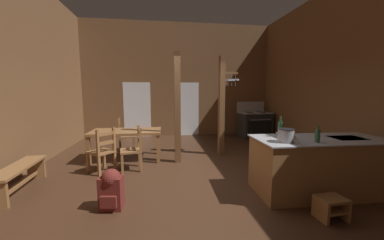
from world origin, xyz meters
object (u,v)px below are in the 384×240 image
stove_range (255,124)px  stockpot_on_counter (286,135)px  dining_table (126,134)px  ladderback_chair_near_window (133,149)px  ladderback_chair_by_post (125,136)px  bottle_tall_on_counter (318,135)px  bench_along_left_wall (19,174)px  bottle_short_on_counter (280,129)px  backpack (111,188)px  kitchen_island (319,166)px  ladderback_chair_at_table_end (103,151)px  mixing_bowl_on_counter (291,137)px  step_stool (331,206)px

stove_range → stockpot_on_counter: 5.06m
stove_range → dining_table: stove_range is taller
ladderback_chair_near_window → ladderback_chair_by_post: 1.65m
ladderback_chair_near_window → bottle_tall_on_counter: size_ratio=3.58×
bench_along_left_wall → stove_range: bearing=32.9°
dining_table → bottle_short_on_counter: bottle_short_on_counter is taller
ladderback_chair_by_post → bottle_tall_on_counter: (3.37, -3.40, 0.58)m
stockpot_on_counter → bottle_short_on_counter: (0.14, 0.40, 0.04)m
bench_along_left_wall → stockpot_on_counter: bearing=-12.2°
bottle_tall_on_counter → dining_table: bearing=140.9°
dining_table → ladderback_chair_by_post: ladderback_chair_by_post is taller
ladderback_chair_by_post → backpack: (0.30, -3.23, -0.14)m
ladderback_chair_near_window → kitchen_island: bearing=-25.9°
dining_table → bottle_tall_on_counter: 4.15m
kitchen_island → ladderback_chair_by_post: (-3.64, 3.16, -0.01)m
ladderback_chair_near_window → bench_along_left_wall: 1.99m
stove_range → ladderback_chair_at_table_end: size_ratio=1.39×
dining_table → ladderback_chair_near_window: bearing=-71.9°
ladderback_chair_at_table_end → bench_along_left_wall: (-1.19, -0.75, -0.15)m
bottle_short_on_counter → bottle_tall_on_counter: bearing=-55.0°
backpack → mixing_bowl_on_counter: size_ratio=3.48×
ladderback_chair_by_post → bench_along_left_wall: size_ratio=0.71×
ladderback_chair_at_table_end → dining_table: bearing=66.9°
step_stool → bottle_tall_on_counter: bottle_tall_on_counter is taller
mixing_bowl_on_counter → bottle_short_on_counter: bearing=113.1°
step_stool → dining_table: size_ratio=0.22×
ladderback_chair_at_table_end → bottle_tall_on_counter: (3.57, -1.75, 0.58)m
mixing_bowl_on_counter → dining_table: bearing=141.9°
mixing_bowl_on_counter → step_stool: bearing=-80.7°
dining_table → ladderback_chair_near_window: ladderback_chair_near_window is taller
ladderback_chair_near_window → stockpot_on_counter: size_ratio=3.05×
kitchen_island → stove_range: (0.90, 4.59, 0.02)m
step_stool → bench_along_left_wall: (-4.64, 1.51, 0.13)m
step_stool → ladderback_chair_by_post: (-3.25, 3.91, 0.27)m
ladderback_chair_at_table_end → bottle_tall_on_counter: bottle_tall_on_counter is taller
dining_table → bench_along_left_wall: dining_table is taller
kitchen_island → mixing_bowl_on_counter: size_ratio=12.76×
bench_along_left_wall → bottle_tall_on_counter: (4.76, -1.00, 0.73)m
kitchen_island → ladderback_chair_at_table_end: (-3.83, 1.50, -0.01)m
ladderback_chair_at_table_end → stove_range: bearing=33.1°
dining_table → ladderback_chair_at_table_end: size_ratio=1.80×
kitchen_island → backpack: 3.34m
ladderback_chair_at_table_end → bottle_short_on_counter: 3.53m
ladderback_chair_near_window → backpack: 1.64m
ladderback_chair_at_table_end → bench_along_left_wall: 1.41m
kitchen_island → bottle_short_on_counter: bearing=159.0°
kitchen_island → bench_along_left_wall: 5.08m
step_stool → mixing_bowl_on_counter: mixing_bowl_on_counter is taller
stockpot_on_counter → step_stool: bearing=-59.1°
backpack → ladderback_chair_near_window: bearing=85.6°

